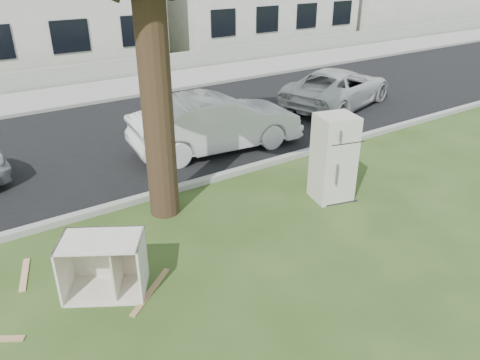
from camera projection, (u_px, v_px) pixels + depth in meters
ground at (235, 250)px, 7.69m from camera, size 120.00×120.00×0.00m
road at (109, 141)px, 12.18m from camera, size 120.00×7.00×0.01m
kerb_near at (169, 193)px, 9.53m from camera, size 120.00×0.18×0.12m
kerb_far at (70, 108)px, 14.83m from camera, size 120.00×0.18×0.12m
sidewalk at (58, 97)px, 15.91m from camera, size 120.00×2.80×0.01m
low_wall at (44, 78)px, 16.96m from camera, size 120.00×0.15×0.70m
fridge at (333, 158)px, 8.99m from camera, size 0.84×0.81×1.71m
cabinet at (104, 266)px, 6.57m from camera, size 1.32×1.17×0.87m
plank_a at (151, 291)px, 6.73m from camera, size 0.91×0.76×0.02m
plank_c at (25, 274)px, 7.08m from camera, size 0.32×0.83×0.02m
car_center at (216, 123)px, 11.40m from camera, size 4.32×1.89×1.38m
car_right at (338, 88)px, 14.78m from camera, size 4.71×3.17×1.20m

